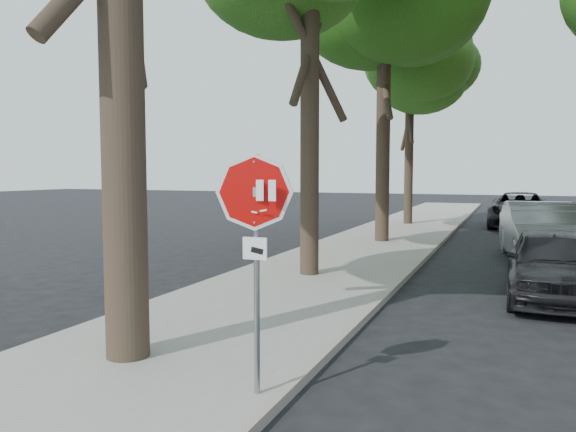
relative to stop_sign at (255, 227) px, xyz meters
The scene contains 9 objects.
ground 2.07m from the stop_sign, ahead, with size 120.00×120.00×0.00m, color black.
sidewalk_left 12.31m from the stop_sign, 98.51° to the left, with size 4.00×55.00×0.12m, color gray.
curb_left 12.17m from the stop_sign, 88.81° to the left, with size 0.12×55.00×0.13m, color #9E9384.
stop_sign is the anchor object (origin of this frame).
tree_mid_b 15.48m from the stop_sign, 96.95° to the left, with size 5.88×5.46×10.36m.
tree_far 21.88m from the stop_sign, 95.46° to the left, with size 5.29×4.91×9.33m.
car_a 7.62m from the stop_sign, 63.96° to the left, with size 1.69×4.20×1.43m, color black.
car_b 12.38m from the stop_sign, 74.48° to the left, with size 1.77×5.07×1.67m, color gray.
car_d 22.42m from the stop_sign, 82.66° to the left, with size 2.66×5.76×1.60m, color black.
Camera 1 is at (1.83, -5.40, 2.53)m, focal length 35.00 mm.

